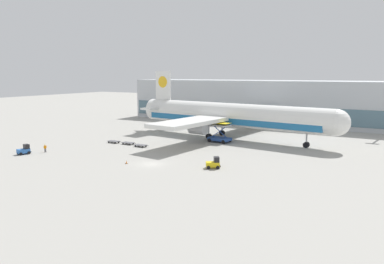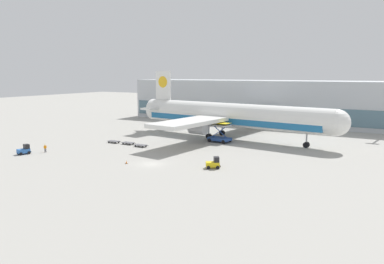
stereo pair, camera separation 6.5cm
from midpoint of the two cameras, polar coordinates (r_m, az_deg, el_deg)
ground_plane at (r=68.67m, az=-6.23°, el=-4.88°), size 400.00×400.00×0.00m
terminal_building at (r=129.83m, az=10.15°, el=4.66°), size 90.00×18.20×14.00m
airplane_main at (r=94.68m, az=5.38°, el=2.52°), size 57.99×48.60×17.00m
scissor_lift_loader at (r=89.75m, az=4.27°, el=-0.39°), size 5.51×3.88×4.71m
baggage_tug_foreground at (r=83.66m, az=-24.17°, el=-2.51°), size 2.15×2.72×2.00m
baggage_tug_mid at (r=65.29m, az=3.35°, el=-4.78°), size 2.82×2.58×2.00m
baggage_dolly_lead at (r=90.66m, az=-11.81°, el=-1.39°), size 3.71×1.55×0.48m
baggage_dolly_second at (r=88.12m, az=-9.68°, el=-1.62°), size 3.71×1.55×0.48m
baggage_dolly_third at (r=84.79m, az=-7.81°, el=-1.99°), size 3.71×1.55×0.48m
ground_crew_near at (r=83.97m, az=-21.45°, el=-2.24°), size 0.37×0.51×1.67m
traffic_cone_near at (r=69.56m, az=-9.93°, el=-4.54°), size 0.40×0.40×0.59m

